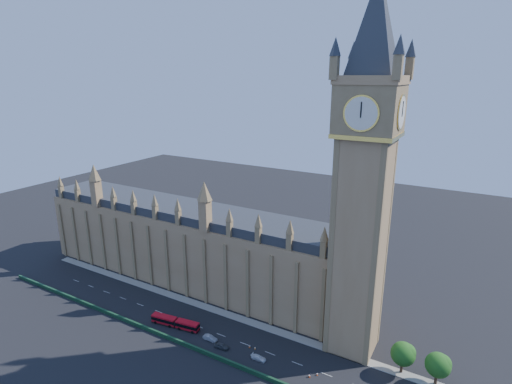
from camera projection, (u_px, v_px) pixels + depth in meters
The scene contains 15 objects.
ground at pixel (210, 331), 116.95m from camera, with size 400.00×400.00×0.00m, color black.
palace_westminster at pixel (188, 244), 143.28m from camera, with size 120.00×20.00×28.00m.
elizabeth_tower at pixel (366, 151), 95.23m from camera, with size 20.59×20.59×105.00m.
bridge_parapet at pixel (190, 346), 109.27m from camera, with size 160.00×0.60×1.20m, color #1E4C2D.
kerb_north at pixel (228, 314), 124.84m from camera, with size 160.00×3.00×0.16m, color gray.
tree_east_near at pixel (404, 354), 98.94m from camera, with size 6.00×6.00×8.50m.
tree_east_far at pixel (439, 365), 95.13m from camera, with size 6.00×6.00×8.50m.
red_bus at pixel (175, 322), 118.56m from camera, with size 15.70×4.34×2.64m.
car_grey at pixel (222, 346), 109.26m from camera, with size 1.68×4.17×1.42m, color #3F4346.
car_silver at pixel (210, 338), 112.57m from camera, with size 1.50×4.31×1.42m, color #93949A.
car_white at pixel (259, 358), 104.86m from camera, with size 1.68×4.14×1.20m, color silver.
cone_a at pixel (255, 348), 109.00m from camera, with size 0.44×0.44×0.69m.
cone_b at pixel (250, 346), 109.60m from camera, with size 0.61×0.61×0.79m.
cone_c at pixel (317, 374), 99.52m from camera, with size 0.53×0.53×0.64m.
cone_d at pixel (309, 376), 98.86m from camera, with size 0.66×0.66×0.79m.
Camera 1 is at (61.72, -80.85, 71.94)m, focal length 28.00 mm.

